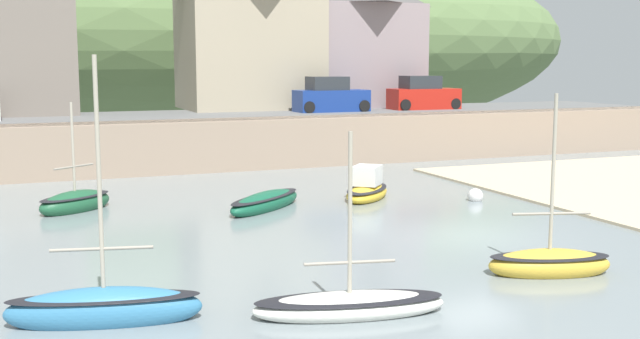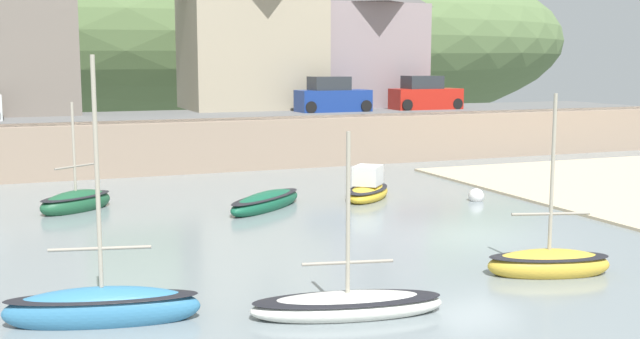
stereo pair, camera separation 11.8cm
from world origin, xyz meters
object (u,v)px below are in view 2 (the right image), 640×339
object	(u,v)px
waterfront_building_right	(359,36)
sailboat_white_hull	(102,307)
mooring_buoy	(476,196)
rowboat_small_beached	(368,190)
parked_car_end_of_row	(425,95)
sailboat_tall_mast	(76,202)
parked_car_by_wall	(332,97)
waterfront_building_centre	(251,30)
sailboat_far_left	(549,263)
fishing_boat_green	(348,305)
sailboat_nearest_shore	(266,202)

from	to	relation	value
waterfront_building_right	sailboat_white_hull	world-z (taller)	waterfront_building_right
sailboat_white_hull	mooring_buoy	distance (m)	17.12
rowboat_small_beached	parked_car_end_of_row	distance (m)	17.21
rowboat_small_beached	sailboat_white_hull	bearing A→B (deg)	175.58
sailboat_tall_mast	parked_car_by_wall	size ratio (longest dim) A/B	0.97
mooring_buoy	sailboat_white_hull	bearing A→B (deg)	-148.34
rowboat_small_beached	mooring_buoy	bearing A→B (deg)	-78.37
waterfront_building_centre	rowboat_small_beached	bearing A→B (deg)	-92.62
sailboat_white_hull	parked_car_end_of_row	xyz separation A→B (m)	(21.07, 24.63, 2.88)
waterfront_building_centre	sailboat_white_hull	bearing A→B (deg)	-112.11
sailboat_tall_mast	parked_car_end_of_row	bearing A→B (deg)	-6.17
sailboat_far_left	mooring_buoy	world-z (taller)	sailboat_far_left
sailboat_white_hull	fishing_boat_green	xyz separation A→B (m)	(4.78, -1.36, -0.11)
waterfront_building_centre	sailboat_far_left	size ratio (longest dim) A/B	1.96
rowboat_small_beached	fishing_boat_green	distance (m)	13.81
waterfront_building_right	sailboat_nearest_shore	bearing A→B (deg)	-122.80
sailboat_far_left	parked_car_end_of_row	bearing A→B (deg)	84.38
parked_car_by_wall	mooring_buoy	size ratio (longest dim) A/B	6.99
mooring_buoy	sailboat_nearest_shore	bearing A→B (deg)	169.83
sailboat_tall_mast	sailboat_white_hull	bearing A→B (deg)	-128.47
waterfront_building_centre	sailboat_far_left	xyz separation A→B (m)	(-1.21, -29.48, -6.72)
waterfront_building_right	fishing_boat_green	xyz separation A→B (m)	(-14.03, -30.48, -6.52)
waterfront_building_centre	sailboat_white_hull	world-z (taller)	waterfront_building_centre
sailboat_white_hull	mooring_buoy	bearing A→B (deg)	44.40
sailboat_tall_mast	fishing_boat_green	xyz separation A→B (m)	(4.34, -13.93, -0.08)
sailboat_tall_mast	sailboat_nearest_shore	xyz separation A→B (m)	(6.30, -2.19, -0.05)
rowboat_small_beached	waterfront_building_right	bearing A→B (deg)	17.40
sailboat_far_left	mooring_buoy	bearing A→B (deg)	84.16
sailboat_far_left	parked_car_by_wall	xyz separation A→B (m)	(4.56, 24.98, 2.93)
sailboat_nearest_shore	fishing_boat_green	bearing A→B (deg)	-140.37
fishing_boat_green	parked_car_end_of_row	xyz separation A→B (m)	(16.29, 25.98, 2.99)
sailboat_far_left	parked_car_end_of_row	xyz separation A→B (m)	(10.44, 24.98, 2.93)
waterfront_building_centre	fishing_boat_green	xyz separation A→B (m)	(-7.05, -30.48, -6.79)
waterfront_building_right	mooring_buoy	distance (m)	21.60
waterfront_building_centre	waterfront_building_right	size ratio (longest dim) A/B	1.07
rowboat_small_beached	mooring_buoy	xyz separation A→B (m)	(3.57, -1.98, -0.16)
sailboat_tall_mast	sailboat_far_left	bearing A→B (deg)	-88.25
waterfront_building_centre	sailboat_tall_mast	xyz separation A→B (m)	(-11.39, -16.55, -6.71)
sailboat_nearest_shore	parked_car_by_wall	distance (m)	16.82
waterfront_building_right	sailboat_white_hull	size ratio (longest dim) A/B	1.53
sailboat_tall_mast	sailboat_nearest_shore	bearing A→B (deg)	-55.61
waterfront_building_centre	sailboat_white_hull	size ratio (longest dim) A/B	1.63
sailboat_far_left	sailboat_tall_mast	bearing A→B (deg)	145.29
sailboat_white_hull	sailboat_nearest_shore	world-z (taller)	sailboat_white_hull
waterfront_building_right	parked_car_by_wall	bearing A→B (deg)	-128.91
sailboat_nearest_shore	parked_car_by_wall	bearing A→B (deg)	18.42
rowboat_small_beached	parked_car_end_of_row	xyz separation A→B (m)	(10.06, 13.66, 2.86)
sailboat_nearest_shore	mooring_buoy	world-z (taller)	sailboat_nearest_shore
parked_car_end_of_row	sailboat_white_hull	bearing A→B (deg)	-129.12
sailboat_white_hull	sailboat_nearest_shore	size ratio (longest dim) A/B	1.43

